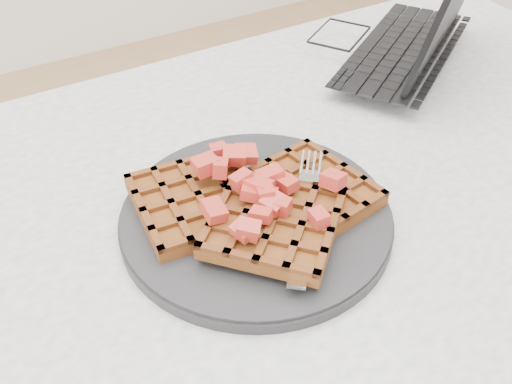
% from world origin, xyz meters
% --- Properties ---
extents(table, '(1.20, 0.80, 0.75)m').
position_xyz_m(table, '(0.00, 0.00, 0.64)').
color(table, silver).
rests_on(table, ground).
extents(plate, '(0.27, 0.27, 0.02)m').
position_xyz_m(plate, '(-0.04, 0.04, 0.76)').
color(plate, black).
rests_on(plate, table).
extents(waffles, '(0.23, 0.22, 0.03)m').
position_xyz_m(waffles, '(-0.04, 0.03, 0.78)').
color(waffles, brown).
rests_on(waffles, plate).
extents(strawberry_pile, '(0.15, 0.15, 0.02)m').
position_xyz_m(strawberry_pile, '(-0.04, 0.04, 0.80)').
color(strawberry_pile, maroon).
rests_on(strawberry_pile, waffles).
extents(fork, '(0.13, 0.15, 0.02)m').
position_xyz_m(fork, '(-0.01, 0.00, 0.77)').
color(fork, silver).
rests_on(fork, plate).
extents(laptop, '(0.36, 0.34, 0.21)m').
position_xyz_m(laptop, '(0.30, 0.23, 0.79)').
color(laptop, black).
rests_on(laptop, table).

